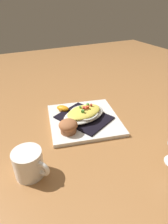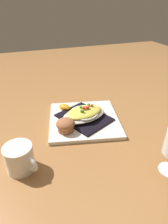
% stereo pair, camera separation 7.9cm
% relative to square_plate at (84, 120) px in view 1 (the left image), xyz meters
% --- Properties ---
extents(ground_plane, '(2.60, 2.60, 0.00)m').
position_rel_square_plate_xyz_m(ground_plane, '(0.00, 0.00, -0.01)').
color(ground_plane, '#9E693B').
extents(square_plate, '(0.34, 0.34, 0.02)m').
position_rel_square_plate_xyz_m(square_plate, '(0.00, 0.00, 0.00)').
color(square_plate, white).
rests_on(square_plate, ground_plane).
extents(folded_napkin, '(0.23, 0.25, 0.01)m').
position_rel_square_plate_xyz_m(folded_napkin, '(0.00, 0.00, 0.01)').
color(folded_napkin, black).
rests_on(folded_napkin, square_plate).
extents(gratin_dish, '(0.21, 0.16, 0.05)m').
position_rel_square_plate_xyz_m(gratin_dish, '(0.00, 0.00, 0.03)').
color(gratin_dish, silver).
rests_on(gratin_dish, folded_napkin).
extents(muffin, '(0.07, 0.07, 0.05)m').
position_rel_square_plate_xyz_m(muffin, '(-0.09, -0.06, 0.03)').
color(muffin, '#9B5F3B').
rests_on(muffin, square_plate).
extents(orange_garnish, '(0.06, 0.07, 0.03)m').
position_rel_square_plate_xyz_m(orange_garnish, '(-0.06, 0.09, 0.02)').
color(orange_garnish, '#521C54').
rests_on(orange_garnish, square_plate).
extents(coffee_mug, '(0.09, 0.10, 0.09)m').
position_rel_square_plate_xyz_m(coffee_mug, '(-0.27, -0.18, 0.03)').
color(coffee_mug, white).
rests_on(coffee_mug, ground_plane).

